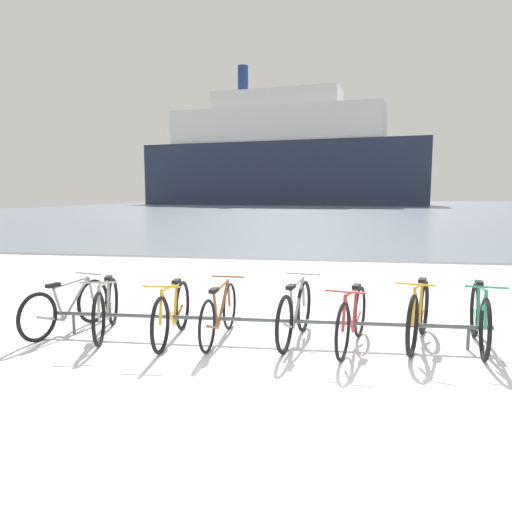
{
  "coord_description": "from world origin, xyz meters",
  "views": [
    {
      "loc": [
        0.17,
        -3.81,
        1.88
      ],
      "look_at": [
        -1.29,
        5.09,
        0.72
      ],
      "focal_mm": 34.33,
      "sensor_mm": 36.0,
      "label": 1
    }
  ],
  "objects_px": {
    "bicycle_4": "(295,313)",
    "ferry_ship": "(281,158)",
    "bicycle_3": "(219,313)",
    "bicycle_6": "(419,315)",
    "bicycle_5": "(352,319)",
    "bicycle_2": "(172,313)",
    "bicycle_0": "(67,307)",
    "bicycle_1": "(106,308)",
    "bicycle_7": "(480,318)"
  },
  "relations": [
    {
      "from": "bicycle_1",
      "to": "bicycle_0",
      "type": "bearing_deg",
      "value": 174.96
    },
    {
      "from": "bicycle_5",
      "to": "bicycle_2",
      "type": "bearing_deg",
      "value": -178.45
    },
    {
      "from": "bicycle_2",
      "to": "ferry_ship",
      "type": "distance_m",
      "value": 76.59
    },
    {
      "from": "bicycle_4",
      "to": "ferry_ship",
      "type": "bearing_deg",
      "value": 96.62
    },
    {
      "from": "bicycle_4",
      "to": "ferry_ship",
      "type": "distance_m",
      "value": 76.54
    },
    {
      "from": "bicycle_3",
      "to": "bicycle_6",
      "type": "distance_m",
      "value": 2.5
    },
    {
      "from": "bicycle_7",
      "to": "ferry_ship",
      "type": "distance_m",
      "value": 76.73
    },
    {
      "from": "bicycle_3",
      "to": "bicycle_6",
      "type": "height_order",
      "value": "bicycle_6"
    },
    {
      "from": "bicycle_2",
      "to": "bicycle_3",
      "type": "xyz_separation_m",
      "value": [
        0.59,
        0.13,
        -0.01
      ]
    },
    {
      "from": "bicycle_2",
      "to": "bicycle_7",
      "type": "distance_m",
      "value": 3.81
    },
    {
      "from": "bicycle_3",
      "to": "bicycle_4",
      "type": "height_order",
      "value": "bicycle_4"
    },
    {
      "from": "bicycle_4",
      "to": "bicycle_7",
      "type": "relative_size",
      "value": 1.0
    },
    {
      "from": "bicycle_2",
      "to": "bicycle_7",
      "type": "relative_size",
      "value": 1.03
    },
    {
      "from": "bicycle_2",
      "to": "bicycle_4",
      "type": "distance_m",
      "value": 1.57
    },
    {
      "from": "bicycle_0",
      "to": "bicycle_6",
      "type": "distance_m",
      "value": 4.63
    },
    {
      "from": "bicycle_1",
      "to": "bicycle_7",
      "type": "relative_size",
      "value": 0.98
    },
    {
      "from": "bicycle_5",
      "to": "ferry_ship",
      "type": "xyz_separation_m",
      "value": [
        -9.5,
        75.84,
        7.31
      ]
    },
    {
      "from": "bicycle_0",
      "to": "bicycle_3",
      "type": "distance_m",
      "value": 2.13
    },
    {
      "from": "bicycle_0",
      "to": "bicycle_3",
      "type": "bearing_deg",
      "value": -0.85
    },
    {
      "from": "bicycle_0",
      "to": "ferry_ship",
      "type": "height_order",
      "value": "ferry_ship"
    },
    {
      "from": "bicycle_0",
      "to": "bicycle_3",
      "type": "xyz_separation_m",
      "value": [
        2.13,
        -0.03,
        0.01
      ]
    },
    {
      "from": "bicycle_6",
      "to": "bicycle_5",
      "type": "bearing_deg",
      "value": -161.7
    },
    {
      "from": "bicycle_0",
      "to": "bicycle_4",
      "type": "bearing_deg",
      "value": 1.02
    },
    {
      "from": "bicycle_7",
      "to": "bicycle_1",
      "type": "bearing_deg",
      "value": -177.53
    },
    {
      "from": "bicycle_1",
      "to": "bicycle_4",
      "type": "relative_size",
      "value": 0.98
    },
    {
      "from": "bicycle_1",
      "to": "bicycle_3",
      "type": "height_order",
      "value": "bicycle_1"
    },
    {
      "from": "bicycle_1",
      "to": "ferry_ship",
      "type": "bearing_deg",
      "value": 94.74
    },
    {
      "from": "bicycle_2",
      "to": "bicycle_6",
      "type": "relative_size",
      "value": 1.01
    },
    {
      "from": "bicycle_6",
      "to": "ferry_ship",
      "type": "bearing_deg",
      "value": 97.77
    },
    {
      "from": "bicycle_3",
      "to": "bicycle_4",
      "type": "xyz_separation_m",
      "value": [
        0.97,
        0.09,
        0.02
      ]
    },
    {
      "from": "bicycle_1",
      "to": "bicycle_6",
      "type": "bearing_deg",
      "value": 3.15
    },
    {
      "from": "bicycle_3",
      "to": "bicycle_7",
      "type": "height_order",
      "value": "bicycle_7"
    },
    {
      "from": "bicycle_2",
      "to": "bicycle_5",
      "type": "bearing_deg",
      "value": 1.55
    },
    {
      "from": "bicycle_2",
      "to": "ferry_ship",
      "type": "xyz_separation_m",
      "value": [
        -7.23,
        75.9,
        7.31
      ]
    },
    {
      "from": "bicycle_0",
      "to": "bicycle_5",
      "type": "bearing_deg",
      "value": -1.53
    },
    {
      "from": "bicycle_3",
      "to": "ferry_ship",
      "type": "relative_size",
      "value": 0.04
    },
    {
      "from": "bicycle_0",
      "to": "bicycle_7",
      "type": "distance_m",
      "value": 5.34
    },
    {
      "from": "bicycle_3",
      "to": "bicycle_4",
      "type": "relative_size",
      "value": 1.02
    },
    {
      "from": "bicycle_4",
      "to": "bicycle_6",
      "type": "height_order",
      "value": "bicycle_6"
    },
    {
      "from": "bicycle_2",
      "to": "bicycle_6",
      "type": "distance_m",
      "value": 3.1
    },
    {
      "from": "bicycle_4",
      "to": "ferry_ship",
      "type": "relative_size",
      "value": 0.04
    },
    {
      "from": "bicycle_1",
      "to": "bicycle_4",
      "type": "distance_m",
      "value": 2.51
    },
    {
      "from": "bicycle_0",
      "to": "bicycle_1",
      "type": "height_order",
      "value": "bicycle_1"
    },
    {
      "from": "bicycle_5",
      "to": "ferry_ship",
      "type": "bearing_deg",
      "value": 97.14
    },
    {
      "from": "bicycle_1",
      "to": "ferry_ship",
      "type": "xyz_separation_m",
      "value": [
        -6.28,
        75.79,
        7.31
      ]
    },
    {
      "from": "bicycle_0",
      "to": "bicycle_5",
      "type": "distance_m",
      "value": 3.81
    },
    {
      "from": "bicycle_0",
      "to": "bicycle_4",
      "type": "xyz_separation_m",
      "value": [
        3.1,
        0.05,
        0.03
      ]
    },
    {
      "from": "bicycle_3",
      "to": "bicycle_6",
      "type": "bearing_deg",
      "value": 4.62
    },
    {
      "from": "bicycle_0",
      "to": "ferry_ship",
      "type": "distance_m",
      "value": 76.3
    },
    {
      "from": "bicycle_6",
      "to": "bicycle_0",
      "type": "bearing_deg",
      "value": -177.9
    }
  ]
}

